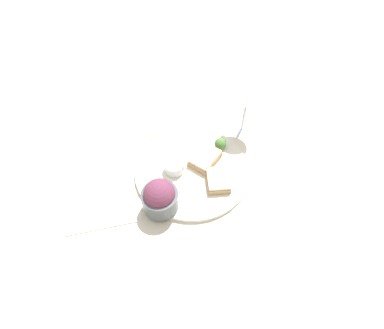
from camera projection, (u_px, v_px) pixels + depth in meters
The scene contains 10 objects.
ground_plane at pixel (192, 171), 0.88m from camera, with size 4.00×4.00×0.00m, color beige.
dinner_plate at pixel (192, 170), 0.88m from camera, with size 0.33×0.33×0.01m.
salad_bowl at pixel (160, 197), 0.77m from camera, with size 0.10×0.10×0.10m.
sauce_ramekin at pixel (174, 167), 0.86m from camera, with size 0.06×0.06×0.03m.
cheese_toast_near at pixel (205, 158), 0.88m from camera, with size 0.11×0.11×0.03m.
cheese_toast_far at pixel (218, 180), 0.83m from camera, with size 0.08×0.06×0.03m.
wine_glass at pixel (247, 100), 0.89m from camera, with size 0.09×0.09×0.17m.
garnish at pixel (220, 144), 0.91m from camera, with size 0.04×0.04×0.04m.
napkin at pixel (157, 119), 1.01m from camera, with size 0.15×0.14×0.01m.
fork at pixel (104, 227), 0.77m from camera, with size 0.04×0.20×0.01m.
Camera 1 is at (-0.52, 0.04, 0.72)m, focal length 28.00 mm.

